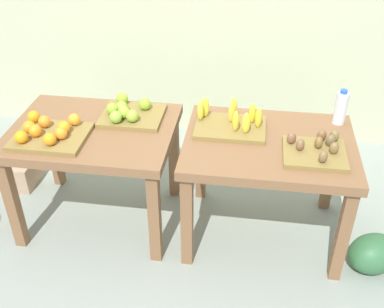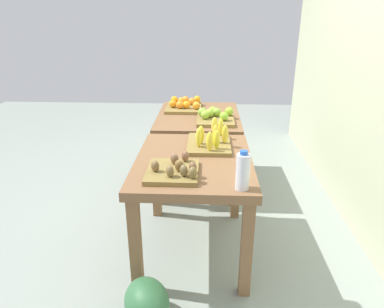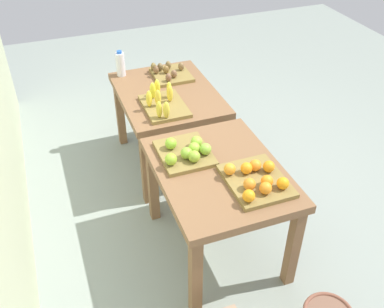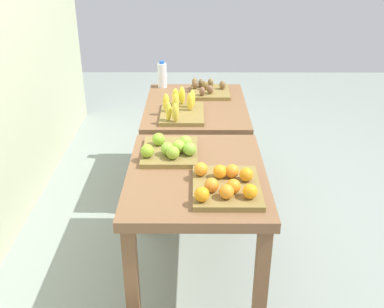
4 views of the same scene
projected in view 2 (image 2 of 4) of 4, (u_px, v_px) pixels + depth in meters
The scene contains 11 objects.
ground_plane at pixel (196, 209), 3.22m from camera, with size 8.00×8.00×0.00m, color gray.
back_wall at pixel (379, 38), 2.60m from camera, with size 4.40×0.12×3.00m, color #BBC39B.
display_table_left at pixel (198, 125), 3.51m from camera, with size 1.04×0.80×0.74m.
display_table_right at pixel (194, 173), 2.47m from camera, with size 1.04×0.80×0.74m.
orange_bin at pixel (184, 105), 3.66m from camera, with size 0.44×0.37×0.11m.
apple_bin at pixel (215, 117), 3.26m from camera, with size 0.40×0.36×0.11m.
banana_crate at pixel (210, 141), 2.63m from camera, with size 0.44×0.32×0.17m.
kiwi_bin at pixel (175, 170), 2.18m from camera, with size 0.36×0.32×0.10m.
water_bottle at pixel (243, 171), 1.97m from camera, with size 0.08×0.08×0.23m.
wicker_basket at pixel (173, 143), 4.54m from camera, with size 0.31×0.31×0.21m.
cardboard_produce_box at pixel (224, 146), 4.46m from camera, with size 0.40×0.30×0.21m, color tan.
Camera 2 is at (2.80, 0.09, 1.68)m, focal length 32.93 mm.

